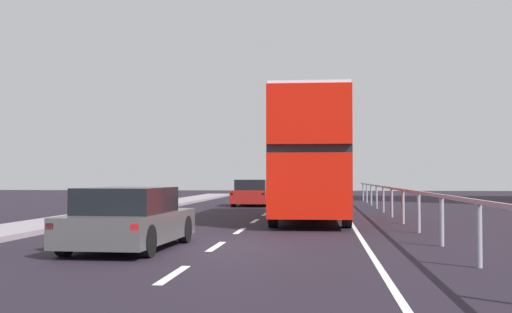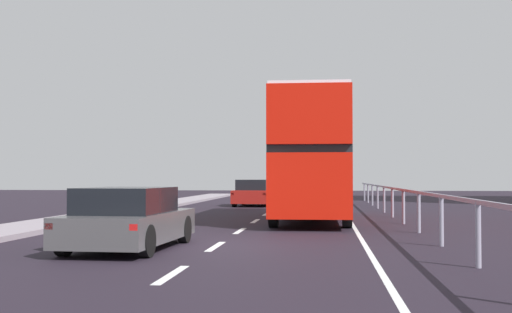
% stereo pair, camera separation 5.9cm
% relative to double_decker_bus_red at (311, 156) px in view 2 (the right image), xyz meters
% --- Properties ---
extents(ground_plane, '(75.65, 120.00, 0.10)m').
position_rel_double_decker_bus_red_xyz_m(ground_plane, '(-1.97, -8.85, -2.37)').
color(ground_plane, black).
extents(lane_paint_markings, '(3.49, 46.00, 0.01)m').
position_rel_double_decker_bus_red_xyz_m(lane_paint_markings, '(0.06, -0.19, -2.32)').
color(lane_paint_markings, silver).
rests_on(lane_paint_markings, ground).
extents(bridge_side_railing, '(0.10, 42.00, 1.17)m').
position_rel_double_decker_bus_red_xyz_m(bridge_side_railing, '(3.07, 0.15, -1.38)').
color(bridge_side_railing, gray).
rests_on(bridge_side_railing, ground).
extents(double_decker_bus_red, '(2.58, 10.27, 4.34)m').
position_rel_double_decker_bus_red_xyz_m(double_decker_bus_red, '(0.00, 0.00, 0.00)').
color(double_decker_bus_red, red).
rests_on(double_decker_bus_red, ground).
extents(hatchback_car_near, '(2.03, 4.34, 1.33)m').
position_rel_double_decker_bus_red_xyz_m(hatchback_car_near, '(-3.75, -9.89, -1.68)').
color(hatchback_car_near, '#49474A').
rests_on(hatchback_car_near, ground).
extents(sedan_car_ahead, '(2.02, 4.34, 1.41)m').
position_rel_double_decker_bus_red_xyz_m(sedan_car_ahead, '(-3.31, 11.37, -1.64)').
color(sedan_car_ahead, maroon).
rests_on(sedan_car_ahead, ground).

